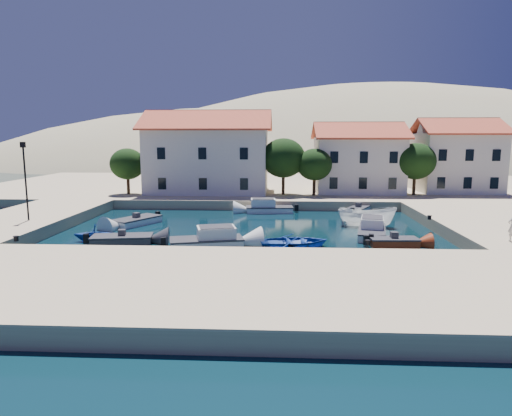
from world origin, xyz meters
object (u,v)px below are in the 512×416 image
Objects in this scene: lamppost at (25,173)px; rowboat_south at (294,247)px; boat_east at (367,226)px; cabin_cruiser_south at (206,240)px; cabin_cruiser_east at (372,231)px; building_right at (456,154)px; building_mid at (358,157)px; building_left at (209,151)px.

rowboat_south is at bearing -10.07° from lamppost.
boat_east is at bearing 8.04° from lamppost.
cabin_cruiser_south is 12.80m from cabin_cruiser_east.
rowboat_south is 7.05m from cabin_cruiser_east.
rowboat_south is (21.11, -3.75, -4.75)m from lamppost.
lamppost is at bearing -152.07° from building_right.
building_mid is 2.15× the size of boat_east.
building_mid is at bearing 45.77° from cabin_cruiser_south.
lamppost reaches higher than boat_east.
building_left is at bearing 84.09° from cabin_cruiser_south.
building_right is 1.93× the size of boat_east.
lamppost reaches higher than cabin_cruiser_south.
lamppost is 27.52m from cabin_cruiser_east.
building_left is 26.14m from cabin_cruiser_east.
building_mid is 1.11× the size of building_right.
building_left reaches higher than building_right.
building_left reaches higher than lamppost.
cabin_cruiser_east reaches higher than rowboat_south.
building_right is 46.98m from lamppost.
cabin_cruiser_east reaches higher than boat_east.
lamppost is 16.10m from cabin_cruiser_south.
cabin_cruiser_east is (27.18, -0.19, -4.28)m from lamppost.
boat_east is (12.57, 7.95, -0.48)m from cabin_cruiser_south.
building_right is at bearing 30.35° from cabin_cruiser_south.
rowboat_south is at bearing 148.93° from boat_east.
cabin_cruiser_south reaches higher than rowboat_south.
building_right is 23.50m from boat_east.
building_mid reaches higher than rowboat_south.
boat_east is at bearing 18.17° from cabin_cruiser_south.
building_mid is 1.94× the size of cabin_cruiser_south.
building_right is 33.30m from rowboat_south.
building_right is at bearing -20.79° from cabin_cruiser_east.
boat_east is at bearing -96.49° from building_mid.
cabin_cruiser_east is (6.07, 3.56, 0.48)m from rowboat_south.
building_mid is 2.01× the size of cabin_cruiser_east.
building_right is at bearing 4.76° from building_mid.
lamppost is 28.23m from boat_east.
lamppost is (-29.50, -21.00, -0.47)m from building_mid.
building_left is 3.09× the size of rowboat_south.
building_mid is at bearing -175.24° from building_right.
building_mid is at bearing 3.18° from building_left.
boat_east is (16.05, -16.11, -5.94)m from building_left.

